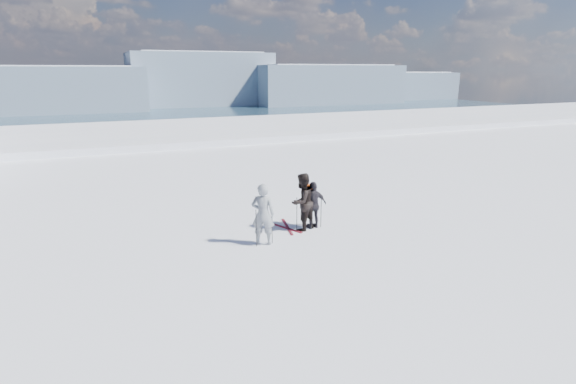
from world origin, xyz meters
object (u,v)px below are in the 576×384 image
skier_pack (314,205)px  skis_loose (285,227)px  skier_grey (263,214)px  skier_dark (302,202)px

skier_pack → skis_loose: bearing=-27.8°
skier_pack → skis_loose: (-0.88, 0.42, -0.82)m
skier_grey → skis_loose: skier_grey is taller
skier_grey → skier_pack: size_ratio=1.19×
skier_pack → skier_grey: bearing=16.6°
skier_dark → skis_loose: 1.16m
skier_dark → skier_pack: skier_dark is taller
skier_grey → skier_dark: skier_dark is taller
skier_grey → skier_pack: bearing=-133.2°
skier_dark → skis_loose: (-0.43, 0.44, -0.99)m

